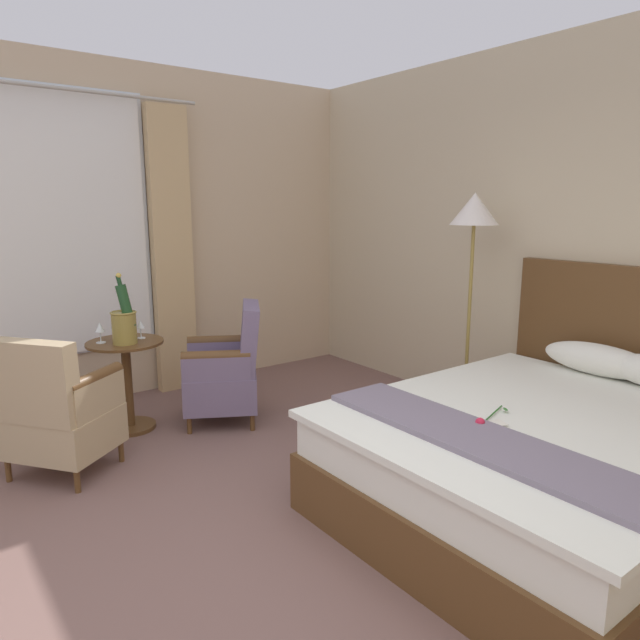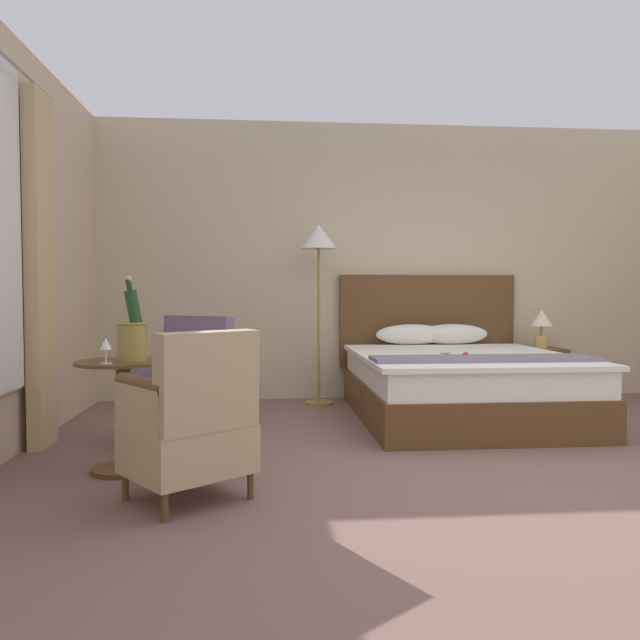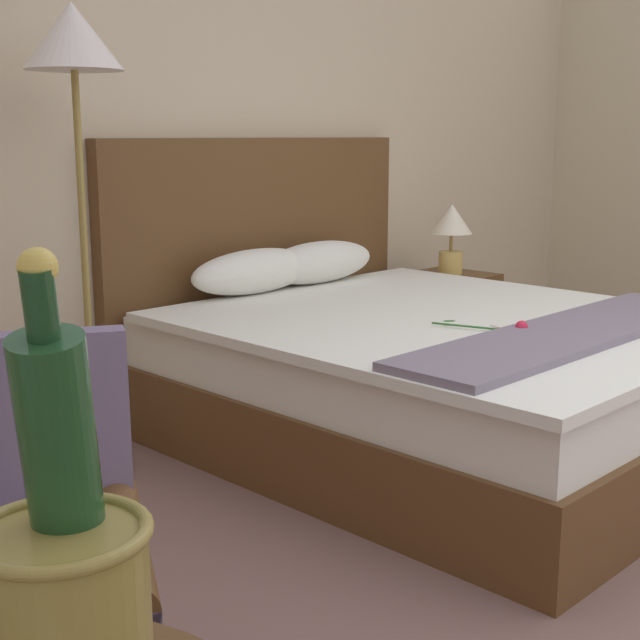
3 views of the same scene
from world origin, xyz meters
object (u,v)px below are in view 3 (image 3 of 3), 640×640
Objects in this scene: bed at (423,368)px; nightstand at (449,321)px; champagne_bucket at (65,594)px; floor_lamp_brass at (75,76)px; bedside_lamp at (452,228)px.

bed reaches higher than nightstand.
champagne_bucket is at bearing -148.88° from nightstand.
floor_lamp_brass reaches higher than nightstand.
champagne_bucket reaches higher than nightstand.
nightstand is 1.05× the size of champagne_bucket.
champagne_bucket reaches higher than bedside_lamp.
bed is 1.28m from nightstand.
nightstand is 4.26m from champagne_bucket.
bed is at bearing -148.31° from nightstand.
floor_lamp_brass is 2.69m from champagne_bucket.
bedside_lamp is at bearing -1.12° from floor_lamp_brass.
nightstand is 2.59m from floor_lamp_brass.
nightstand is (1.08, 0.67, -0.06)m from bed.
floor_lamp_brass is at bearing 148.85° from bed.
bedside_lamp is at bearing -180.00° from nightstand.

